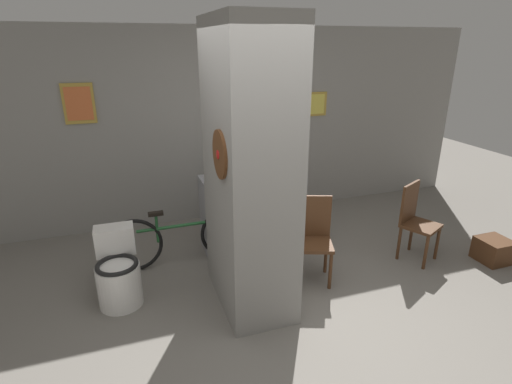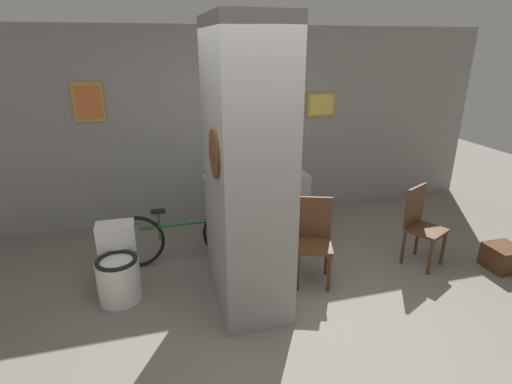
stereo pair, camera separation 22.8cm
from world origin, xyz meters
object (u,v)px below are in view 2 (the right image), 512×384
(chair_near_pillar, at_px, (314,237))
(chair_by_doorway, at_px, (421,223))
(toilet, at_px, (118,269))
(bottle_tall, at_px, (267,166))
(bicycle, at_px, (184,235))

(chair_near_pillar, distance_m, chair_by_doorway, 1.30)
(toilet, height_order, bottle_tall, bottle_tall)
(chair_near_pillar, distance_m, bicycle, 1.47)
(toilet, xyz_separation_m, bottle_tall, (1.72, 0.64, 0.73))
(chair_near_pillar, xyz_separation_m, bottle_tall, (-0.25, 0.85, 0.54))
(chair_near_pillar, xyz_separation_m, chair_by_doorway, (1.30, 0.00, 0.00))
(toilet, relative_size, bicycle, 0.42)
(bicycle, bearing_deg, chair_near_pillar, -30.00)
(toilet, relative_size, chair_near_pillar, 0.78)
(chair_near_pillar, height_order, bicycle, chair_near_pillar)
(chair_by_doorway, distance_m, bottle_tall, 1.84)
(toilet, xyz_separation_m, chair_by_doorway, (3.26, -0.21, 0.19))
(chair_by_doorway, xyz_separation_m, bicycle, (-2.56, 0.73, -0.16))
(toilet, bearing_deg, chair_by_doorway, -3.73)
(toilet, bearing_deg, chair_near_pillar, -6.26)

